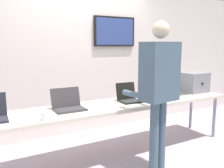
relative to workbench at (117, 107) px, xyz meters
name	(u,v)px	position (x,y,z in m)	size (l,w,h in m)	color
ground	(117,155)	(0.00, 0.00, -0.70)	(8.00, 8.00, 0.04)	#9F959E
back_wall	(84,59)	(0.01, 1.13, 0.59)	(8.00, 0.11, 2.53)	silver
workbench	(117,107)	(0.00, 0.00, 0.00)	(3.67, 0.70, 0.72)	beige
equipment_box	(194,82)	(1.58, 0.07, 0.21)	(0.41, 0.35, 0.33)	slate
laptop_station_1	(68,105)	(-0.69, 0.05, 0.10)	(0.39, 0.33, 0.26)	#383438
laptop_station_2	(129,97)	(0.22, 0.04, 0.10)	(0.32, 0.31, 0.26)	black
laptop_station_3	(174,91)	(1.13, 0.08, 0.10)	(0.34, 0.38, 0.24)	#AEB7B2
person	(159,82)	(0.19, -0.62, 0.41)	(0.48, 0.62, 1.79)	#435A6B
coffee_mug	(45,116)	(-1.07, -0.25, 0.08)	(0.08, 0.08, 0.08)	white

